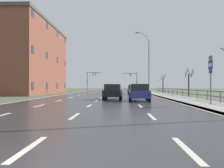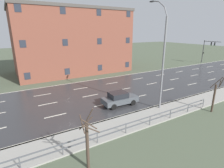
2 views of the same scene
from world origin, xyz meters
The scene contains 14 objects.
ground_plane centered at (0.00, 48.00, -0.06)m, with size 160.00×160.00×0.12m.
road_asphalt_strip centered at (0.00, 59.99, 0.01)m, with size 14.00×120.00×0.03m.
sidewalk_right centered at (8.43, 60.00, 0.06)m, with size 3.00×120.00×0.12m.
guardrail centered at (9.85, 25.36, 0.71)m, with size 0.07×36.73×1.00m.
street_lamp_midground centered at (7.45, 39.28, 5.49)m, with size 2.53×0.24×11.21m.
highway_sign centered at (8.39, 13.04, 2.24)m, with size 0.09×0.68×3.50m.
traffic_signal_right centered at (7.07, 70.43, 3.66)m, with size 4.56×0.36×5.57m.
traffic_signal_left centered at (-6.86, 70.12, 3.98)m, with size 4.31×0.36×5.83m.
car_near_left centered at (1.44, 20.53, 0.80)m, with size 2.00×4.18×1.57m.
car_near_right centered at (4.49, 36.05, 0.80)m, with size 1.95×4.16×1.57m.
car_far_right centered at (3.91, 18.15, 0.80)m, with size 1.93×4.15×1.57m.
brick_building centered at (-15.76, 37.56, 6.21)m, with size 12.44×21.97×12.39m.
bare_tree_mid centered at (11.74, 29.05, 1.84)m, with size 1.14×1.12×3.97m.
bare_tree_far centered at (10.98, 43.56, 1.75)m, with size 1.36×0.84×3.90m.
Camera 1 is at (2.01, -3.13, 1.42)m, focal length 37.16 mm.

